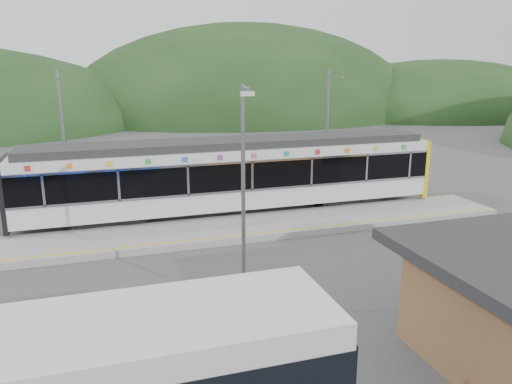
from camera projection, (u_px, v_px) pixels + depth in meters
name	position (u px, v px, depth m)	size (l,w,h in m)	color
ground	(256.00, 259.00, 19.15)	(120.00, 120.00, 0.00)	#4C4C4F
hills	(338.00, 208.00, 25.86)	(146.00, 149.00, 26.00)	#1E3D19
platform	(233.00, 229.00, 22.16)	(26.00, 3.20, 0.30)	#9E9E99
yellow_line	(241.00, 235.00, 20.92)	(26.00, 0.10, 0.01)	yellow
train	(234.00, 174.00, 24.40)	(20.44, 3.01, 3.74)	black
catenary_mast_west	(64.00, 141.00, 24.07)	(0.18, 1.80, 7.00)	slate
catenary_mast_east	(327.00, 130.00, 28.21)	(0.18, 1.80, 7.00)	slate
lamp_post	(244.00, 183.00, 14.13)	(0.37, 1.19, 6.74)	slate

